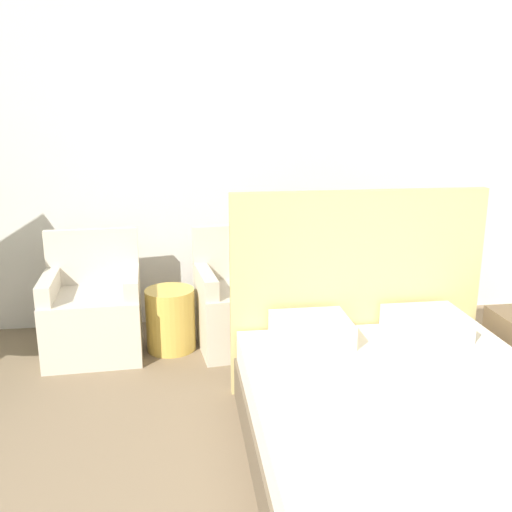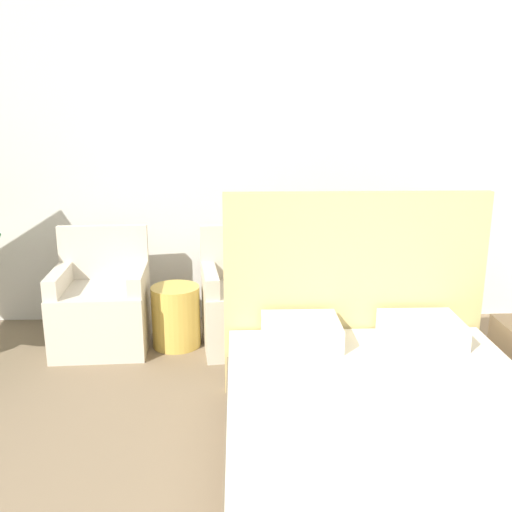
{
  "view_description": "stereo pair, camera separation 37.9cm",
  "coord_description": "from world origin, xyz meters",
  "views": [
    {
      "loc": [
        -0.56,
        -0.93,
        1.79
      ],
      "look_at": [
        -0.06,
        2.7,
        0.79
      ],
      "focal_mm": 40.0,
      "sensor_mm": 36.0,
      "label": 1
    },
    {
      "loc": [
        -0.18,
        -0.96,
        1.79
      ],
      "look_at": [
        -0.06,
        2.7,
        0.79
      ],
      "focal_mm": 40.0,
      "sensor_mm": 36.0,
      "label": 2
    }
  ],
  "objects": [
    {
      "name": "armchair_near_window_left",
      "position": [
        -1.19,
        3.06,
        0.29
      ],
      "size": [
        0.7,
        0.62,
        0.88
      ],
      "rotation": [
        0.0,
        0.0,
        0.05
      ],
      "color": "beige",
      "rests_on": "ground_plane"
    },
    {
      "name": "side_table",
      "position": [
        -0.64,
        3.07,
        0.23
      ],
      "size": [
        0.36,
        0.36,
        0.46
      ],
      "color": "gold",
      "rests_on": "ground_plane"
    },
    {
      "name": "wall_back",
      "position": [
        0.0,
        3.66,
        1.45
      ],
      "size": [
        10.0,
        0.06,
        2.9
      ],
      "color": "silver",
      "rests_on": "ground_plane"
    },
    {
      "name": "armchair_near_window_right",
      "position": [
        -0.1,
        3.06,
        0.29
      ],
      "size": [
        0.73,
        0.66,
        0.88
      ],
      "rotation": [
        0.0,
        0.0,
        0.11
      ],
      "color": "beige",
      "rests_on": "ground_plane"
    },
    {
      "name": "bed",
      "position": [
        0.53,
        1.36,
        0.26
      ],
      "size": [
        1.59,
        2.17,
        1.28
      ],
      "color": "brown",
      "rests_on": "ground_plane"
    }
  ]
}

